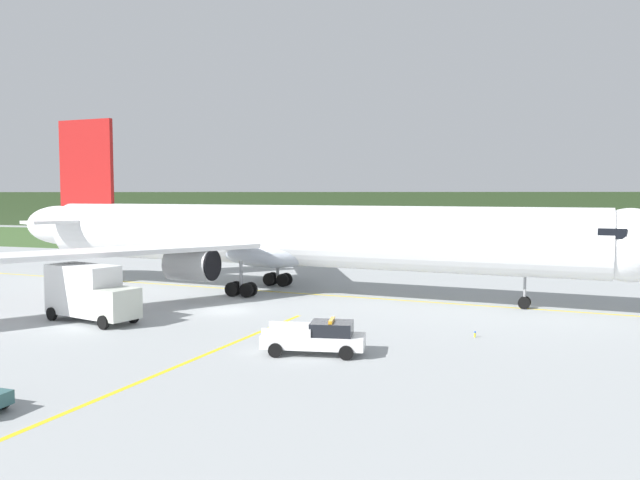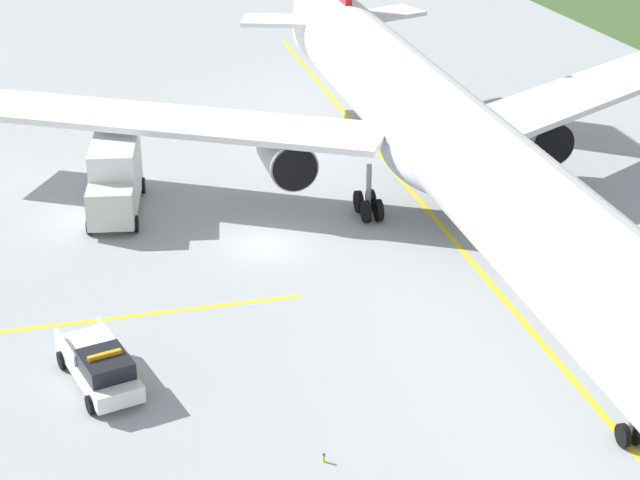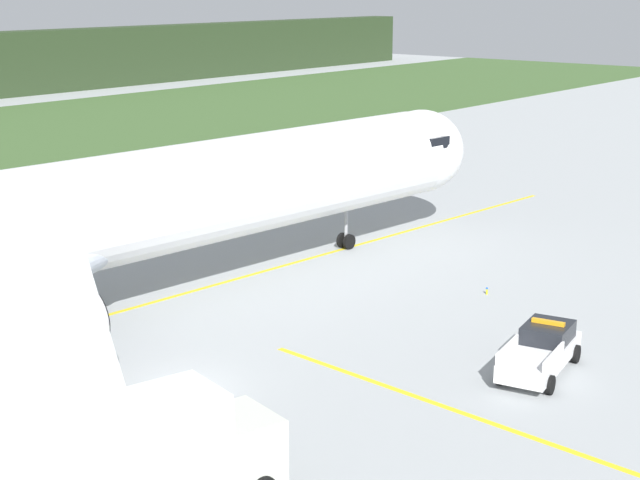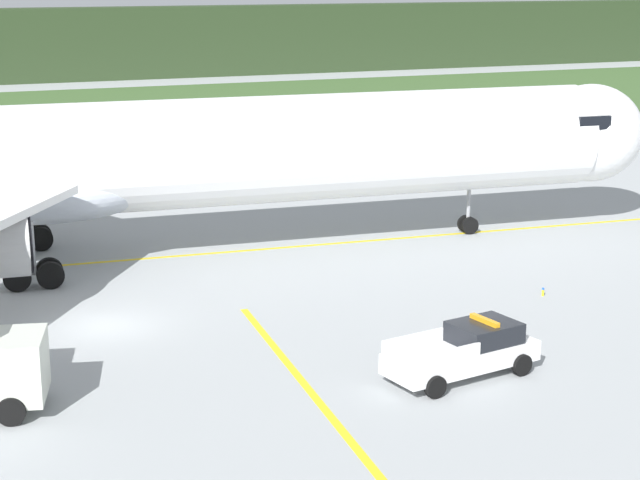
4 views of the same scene
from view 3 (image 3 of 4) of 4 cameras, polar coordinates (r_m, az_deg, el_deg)
ground at (r=39.00m, az=-8.04°, el=-8.54°), size 320.00×320.00×0.00m
taxiway_centerline_main at (r=47.00m, az=-14.14°, el=-4.78°), size 79.17×5.68×0.01m
taxiway_centerline_spur at (r=34.09m, az=17.52°, el=-12.65°), size 2.50×32.35×0.01m
airliner at (r=45.27m, az=-15.34°, el=0.86°), size 59.36×51.56×15.80m
ops_pickup_truck at (r=41.04m, az=12.63°, el=-6.21°), size 5.75×3.01×1.94m
catering_truck at (r=29.68m, az=-9.39°, el=-12.13°), size 7.40×4.06×3.94m
taxiway_edge_light_east at (r=50.67m, az=9.59°, el=-2.88°), size 0.12×0.12×0.38m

